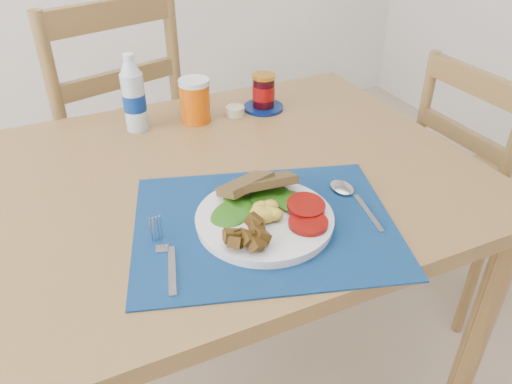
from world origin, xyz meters
The scene contains 11 objects.
table centered at (0.00, 0.20, 0.67)m, with size 1.40×0.90×0.75m.
chair_far centered at (-0.03, 0.91, 0.62)m, with size 0.57×0.55×1.25m.
chair_end centered at (0.99, 0.22, 0.55)m, with size 0.38×0.40×1.06m.
placemat centered at (0.12, -0.02, 0.75)m, with size 0.51×0.40×0.00m, color black.
breakfast_plate centered at (0.11, -0.03, 0.77)m, with size 0.27×0.27×0.06m.
fork centered at (-0.09, -0.04, 0.76)m, with size 0.05×0.18×0.00m.
spoon centered at (0.32, -0.01, 0.76)m, with size 0.05×0.19×0.01m.
water_bottle centered at (0.00, 0.50, 0.84)m, with size 0.06×0.06×0.20m.
juice_glass centered at (0.15, 0.48, 0.81)m, with size 0.08×0.08×0.11m, color #CF4E05.
ramekin centered at (0.26, 0.47, 0.76)m, with size 0.05×0.05×0.03m, color #BEB38B.
jam_on_saucer centered at (0.36, 0.48, 0.80)m, with size 0.12×0.12×0.10m.
Camera 1 is at (-0.22, -0.73, 1.35)m, focal length 35.00 mm.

